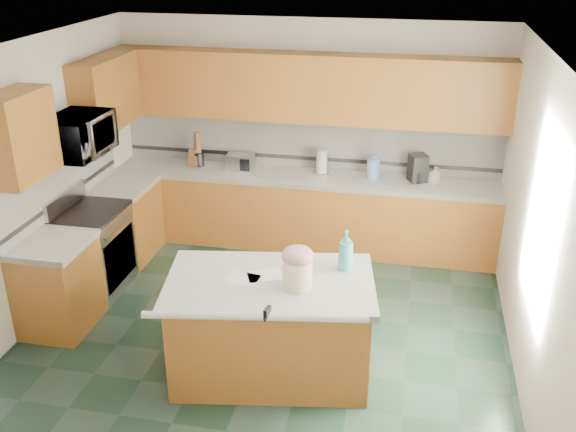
% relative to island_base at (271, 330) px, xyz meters
% --- Properties ---
extents(floor, '(4.60, 4.60, 0.00)m').
position_rel_island_base_xyz_m(floor, '(-0.18, 0.53, -0.43)').
color(floor, black).
rests_on(floor, ground).
extents(ceiling, '(4.60, 4.60, 0.00)m').
position_rel_island_base_xyz_m(ceiling, '(-0.18, 0.53, 2.27)').
color(ceiling, white).
rests_on(ceiling, ground).
extents(wall_back, '(4.60, 0.04, 2.70)m').
position_rel_island_base_xyz_m(wall_back, '(-0.18, 2.85, 0.92)').
color(wall_back, white).
rests_on(wall_back, ground).
extents(wall_front, '(4.60, 0.04, 2.70)m').
position_rel_island_base_xyz_m(wall_front, '(-0.18, -1.79, 0.92)').
color(wall_front, white).
rests_on(wall_front, ground).
extents(wall_left, '(0.04, 4.60, 2.70)m').
position_rel_island_base_xyz_m(wall_left, '(-2.50, 0.53, 0.92)').
color(wall_left, white).
rests_on(wall_left, ground).
extents(wall_right, '(0.04, 4.60, 2.70)m').
position_rel_island_base_xyz_m(wall_right, '(2.14, 0.53, 0.92)').
color(wall_right, white).
rests_on(wall_right, ground).
extents(back_base_cab, '(4.60, 0.60, 0.86)m').
position_rel_island_base_xyz_m(back_base_cab, '(-0.18, 2.53, 0.00)').
color(back_base_cab, '#523310').
rests_on(back_base_cab, ground).
extents(back_countertop, '(4.60, 0.64, 0.06)m').
position_rel_island_base_xyz_m(back_countertop, '(-0.18, 2.53, 0.46)').
color(back_countertop, white).
rests_on(back_countertop, back_base_cab).
extents(back_upper_cab, '(4.60, 0.33, 0.78)m').
position_rel_island_base_xyz_m(back_upper_cab, '(-0.18, 2.67, 1.51)').
color(back_upper_cab, '#523310').
rests_on(back_upper_cab, wall_back).
extents(back_backsplash, '(4.60, 0.02, 0.63)m').
position_rel_island_base_xyz_m(back_backsplash, '(-0.18, 2.82, 0.81)').
color(back_backsplash, silver).
rests_on(back_backsplash, back_countertop).
extents(back_accent_band, '(4.60, 0.01, 0.05)m').
position_rel_island_base_xyz_m(back_accent_band, '(-0.18, 2.82, 0.61)').
color(back_accent_band, black).
rests_on(back_accent_band, back_countertop).
extents(left_base_cab_rear, '(0.60, 0.82, 0.86)m').
position_rel_island_base_xyz_m(left_base_cab_rear, '(-2.18, 1.82, 0.00)').
color(left_base_cab_rear, '#523310').
rests_on(left_base_cab_rear, ground).
extents(left_counter_rear, '(0.64, 0.82, 0.06)m').
position_rel_island_base_xyz_m(left_counter_rear, '(-2.18, 1.82, 0.46)').
color(left_counter_rear, white).
rests_on(left_counter_rear, left_base_cab_rear).
extents(left_base_cab_front, '(0.60, 0.72, 0.86)m').
position_rel_island_base_xyz_m(left_base_cab_front, '(-2.18, 0.29, 0.00)').
color(left_base_cab_front, '#523310').
rests_on(left_base_cab_front, ground).
extents(left_counter_front, '(0.64, 0.72, 0.06)m').
position_rel_island_base_xyz_m(left_counter_front, '(-2.18, 0.29, 0.46)').
color(left_counter_front, white).
rests_on(left_counter_front, left_base_cab_front).
extents(left_backsplash, '(0.02, 2.30, 0.63)m').
position_rel_island_base_xyz_m(left_backsplash, '(-2.46, 1.08, 0.81)').
color(left_backsplash, silver).
rests_on(left_backsplash, wall_left).
extents(left_accent_band, '(0.01, 2.30, 0.05)m').
position_rel_island_base_xyz_m(left_accent_band, '(-2.46, 1.08, 0.61)').
color(left_accent_band, black).
rests_on(left_accent_band, wall_left).
extents(left_upper_cab_rear, '(0.33, 1.09, 0.78)m').
position_rel_island_base_xyz_m(left_upper_cab_rear, '(-2.31, 1.96, 1.51)').
color(left_upper_cab_rear, '#523310').
rests_on(left_upper_cab_rear, wall_left).
extents(left_upper_cab_front, '(0.33, 0.72, 0.78)m').
position_rel_island_base_xyz_m(left_upper_cab_front, '(-2.31, 0.29, 1.51)').
color(left_upper_cab_front, '#523310').
rests_on(left_upper_cab_front, wall_left).
extents(range_body, '(0.60, 0.76, 0.88)m').
position_rel_island_base_xyz_m(range_body, '(-2.18, 1.03, 0.01)').
color(range_body, '#B7B7BC').
rests_on(range_body, ground).
extents(range_oven_door, '(0.02, 0.68, 0.55)m').
position_rel_island_base_xyz_m(range_oven_door, '(-1.89, 1.03, -0.03)').
color(range_oven_door, black).
rests_on(range_oven_door, range_body).
extents(range_cooktop, '(0.62, 0.78, 0.04)m').
position_rel_island_base_xyz_m(range_cooktop, '(-2.18, 1.03, 0.47)').
color(range_cooktop, black).
rests_on(range_cooktop, range_body).
extents(range_handle, '(0.02, 0.66, 0.02)m').
position_rel_island_base_xyz_m(range_handle, '(-1.86, 1.03, 0.35)').
color(range_handle, '#B7B7BC').
rests_on(range_handle, range_body).
extents(range_backguard, '(0.06, 0.76, 0.18)m').
position_rel_island_base_xyz_m(range_backguard, '(-2.44, 1.03, 0.59)').
color(range_backguard, '#B7B7BC').
rests_on(range_backguard, range_body).
extents(microwave, '(0.50, 0.73, 0.41)m').
position_rel_island_base_xyz_m(microwave, '(-2.18, 1.03, 1.30)').
color(microwave, '#B7B7BC').
rests_on(microwave, wall_left).
extents(island_base, '(1.77, 1.19, 0.86)m').
position_rel_island_base_xyz_m(island_base, '(0.00, 0.00, 0.00)').
color(island_base, '#523310').
rests_on(island_base, ground).
extents(island_top, '(1.88, 1.31, 0.06)m').
position_rel_island_base_xyz_m(island_top, '(-0.00, 0.00, 0.46)').
color(island_top, white).
rests_on(island_top, island_base).
extents(island_bullnose, '(1.72, 0.34, 0.06)m').
position_rel_island_base_xyz_m(island_bullnose, '(-0.00, -0.52, 0.46)').
color(island_bullnose, white).
rests_on(island_bullnose, island_base).
extents(treat_jar, '(0.32, 0.32, 0.25)m').
position_rel_island_base_xyz_m(treat_jar, '(0.25, -0.06, 0.62)').
color(treat_jar, '#F1E4C6').
rests_on(treat_jar, island_top).
extents(treat_jar_lid, '(0.26, 0.26, 0.16)m').
position_rel_island_base_xyz_m(treat_jar_lid, '(0.25, -0.06, 0.78)').
color(treat_jar_lid, '#D0869A').
rests_on(treat_jar_lid, treat_jar).
extents(treat_jar_knob, '(0.09, 0.03, 0.03)m').
position_rel_island_base_xyz_m(treat_jar_knob, '(0.25, -0.06, 0.83)').
color(treat_jar_knob, tan).
rests_on(treat_jar_knob, treat_jar_lid).
extents(treat_jar_knob_end_l, '(0.05, 0.05, 0.05)m').
position_rel_island_base_xyz_m(treat_jar_knob_end_l, '(0.20, -0.06, 0.83)').
color(treat_jar_knob_end_l, tan).
rests_on(treat_jar_knob_end_l, treat_jar_lid).
extents(treat_jar_knob_end_r, '(0.05, 0.05, 0.05)m').
position_rel_island_base_xyz_m(treat_jar_knob_end_r, '(0.29, -0.06, 0.83)').
color(treat_jar_knob_end_r, tan).
rests_on(treat_jar_knob_end_r, treat_jar_lid).
extents(soap_bottle_island, '(0.15, 0.15, 0.36)m').
position_rel_island_base_xyz_m(soap_bottle_island, '(0.59, 0.32, 0.67)').
color(soap_bottle_island, teal).
rests_on(soap_bottle_island, island_top).
extents(paper_sheet_a, '(0.35, 0.32, 0.00)m').
position_rel_island_base_xyz_m(paper_sheet_a, '(-0.06, 0.08, 0.49)').
color(paper_sheet_a, white).
rests_on(paper_sheet_a, island_top).
extents(paper_sheet_b, '(0.30, 0.24, 0.00)m').
position_rel_island_base_xyz_m(paper_sheet_b, '(-0.23, -0.02, 0.49)').
color(paper_sheet_b, white).
rests_on(paper_sheet_b, island_top).
extents(clamp_body, '(0.04, 0.10, 0.08)m').
position_rel_island_base_xyz_m(clamp_body, '(0.09, -0.50, 0.50)').
color(clamp_body, black).
rests_on(clamp_body, island_top).
extents(clamp_handle, '(0.01, 0.06, 0.01)m').
position_rel_island_base_xyz_m(clamp_handle, '(0.09, -0.55, 0.48)').
color(clamp_handle, black).
rests_on(clamp_handle, island_top).
extents(knife_block, '(0.11, 0.15, 0.22)m').
position_rel_island_base_xyz_m(knife_block, '(-1.56, 2.58, 0.59)').
color(knife_block, '#472814').
rests_on(knife_block, back_countertop).
extents(utensil_crock, '(0.14, 0.14, 0.17)m').
position_rel_island_base_xyz_m(utensil_crock, '(-1.51, 2.61, 0.58)').
color(utensil_crock, black).
rests_on(utensil_crock, back_countertop).
extents(utensil_bundle, '(0.08, 0.08, 0.25)m').
position_rel_island_base_xyz_m(utensil_bundle, '(-1.51, 2.61, 0.79)').
color(utensil_bundle, '#472814').
rests_on(utensil_bundle, utensil_crock).
extents(toaster_oven, '(0.34, 0.24, 0.19)m').
position_rel_island_base_xyz_m(toaster_oven, '(-0.97, 2.58, 0.58)').
color(toaster_oven, '#B7B7BC').
rests_on(toaster_oven, back_countertop).
extents(toaster_oven_door, '(0.29, 0.01, 0.15)m').
position_rel_island_base_xyz_m(toaster_oven_door, '(-0.97, 2.48, 0.58)').
color(toaster_oven_door, black).
rests_on(toaster_oven_door, toaster_oven).
extents(paper_towel, '(0.13, 0.13, 0.30)m').
position_rel_island_base_xyz_m(paper_towel, '(0.03, 2.63, 0.64)').
color(paper_towel, white).
rests_on(paper_towel, back_countertop).
extents(paper_towel_base, '(0.20, 0.20, 0.01)m').
position_rel_island_base_xyz_m(paper_towel_base, '(0.03, 2.63, 0.50)').
color(paper_towel_base, '#B7B7BC').
rests_on(paper_towel_base, back_countertop).
extents(water_jug, '(0.15, 0.15, 0.25)m').
position_rel_island_base_xyz_m(water_jug, '(0.64, 2.59, 0.61)').
color(water_jug, '#6388C2').
rests_on(water_jug, back_countertop).
extents(water_jug_neck, '(0.07, 0.07, 0.04)m').
position_rel_island_base_xyz_m(water_jug_neck, '(0.64, 2.59, 0.76)').
color(water_jug_neck, '#6388C2').
rests_on(water_jug_neck, water_jug).
extents(coffee_maker, '(0.25, 0.26, 0.32)m').
position_rel_island_base_xyz_m(coffee_maker, '(1.15, 2.61, 0.65)').
color(coffee_maker, black).
rests_on(coffee_maker, back_countertop).
extents(coffee_carafe, '(0.13, 0.13, 0.13)m').
position_rel_island_base_xyz_m(coffee_carafe, '(1.15, 2.57, 0.56)').
color(coffee_carafe, black).
rests_on(coffee_carafe, back_countertop).
extents(soap_bottle_back, '(0.13, 0.13, 0.20)m').
position_rel_island_base_xyz_m(soap_bottle_back, '(1.35, 2.58, 0.59)').
color(soap_bottle_back, white).
rests_on(soap_bottle_back, back_countertop).
extents(soap_back_cap, '(0.02, 0.02, 0.03)m').
position_rel_island_base_xyz_m(soap_back_cap, '(1.35, 2.58, 0.70)').
color(soap_back_cap, red).
rests_on(soap_back_cap, soap_bottle_back).
extents(window_light_proxy, '(0.02, 1.40, 1.10)m').
position_rel_island_base_xyz_m(window_light_proxy, '(2.11, 0.33, 1.07)').
color(window_light_proxy, white).
rests_on(window_light_proxy, wall_right).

